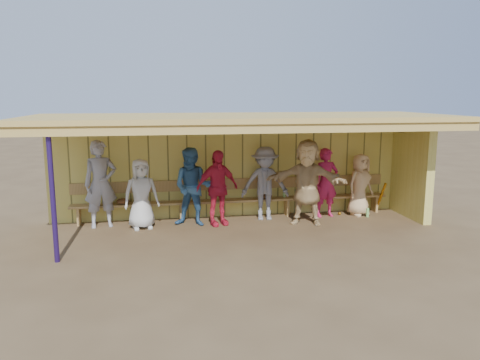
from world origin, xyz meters
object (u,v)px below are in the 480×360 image
player_g (326,183)px  bench (234,196)px  player_f (307,182)px  player_h (360,185)px  player_d (217,188)px  player_b (141,194)px  player_e (265,183)px  player_a (101,184)px  player_c (193,187)px

player_g → bench: (-2.19, 0.31, -0.31)m
player_f → player_h: player_f is taller
player_d → player_f: player_f is taller
player_h → bench: bearing=151.4°
player_h → player_b: bearing=160.5°
player_e → player_b: bearing=-168.1°
player_e → bench: bearing=161.0°
player_a → player_f: same height
player_a → player_h: player_a is taller
player_a → player_f: 4.61m
player_a → player_f: bearing=-19.3°
player_c → player_h: (4.10, 0.22, -0.13)m
player_c → player_f: bearing=10.9°
player_c → player_h: size_ratio=1.16×
player_a → player_g: 5.25m
player_d → player_e: player_e is taller
player_c → bench: size_ratio=0.23×
player_b → bench: (2.17, 0.60, -0.25)m
player_e → player_c: bearing=-166.2°
player_f → player_d: bearing=-163.7°
player_d → player_f: 2.04m
player_d → player_h: player_d is taller
player_c → player_g: size_ratio=1.06×
player_d → player_b: bearing=161.8°
player_e → player_g: (1.52, 0.01, -0.03)m
player_h → player_c: bearing=160.6°
player_g → bench: player_g is taller
player_h → player_a: bearing=157.3°
player_a → player_e: (3.73, -0.01, -0.11)m
player_d → bench: player_d is taller
player_c → player_e: player_c is taller
player_c → player_a: bearing=-168.8°
player_f → player_h: 1.64m
player_b → bench: 2.27m
player_f → player_b: bearing=-160.3°
player_b → player_e: bearing=-6.3°
player_c → player_g: (3.24, 0.24, -0.05)m
player_d → player_e: bearing=-4.2°
player_b → player_e: 2.87m
player_b → player_c: size_ratio=0.88×
bench → player_d: bearing=-129.1°
player_a → player_b: size_ratio=1.25×
player_f → player_a: bearing=-163.2°
player_g → player_h: bearing=-8.2°
player_a → player_h: size_ratio=1.28×
player_b → player_g: size_ratio=0.93×
player_f → player_g: (0.67, 0.57, -0.14)m
player_d → bench: bearing=32.8°
bench → player_g: bearing=-7.9°
player_b → player_f: (3.69, -0.27, 0.20)m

